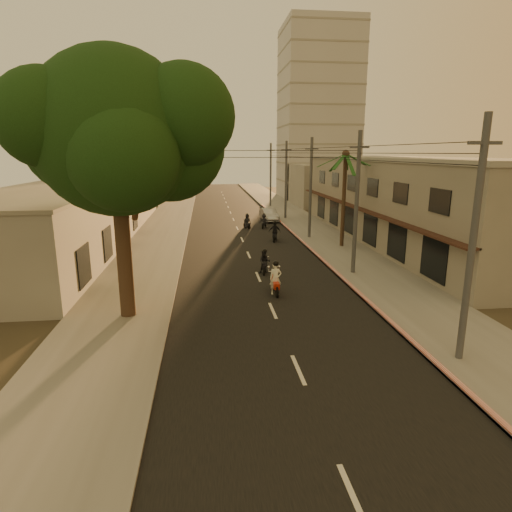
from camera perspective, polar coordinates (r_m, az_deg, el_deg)
The scene contains 20 objects.
ground at distance 19.67m, azimuth 3.16°, elevation -9.38°, with size 160.00×160.00×0.00m, color #383023.
road at distance 38.73m, azimuth -1.87°, elevation 2.20°, with size 10.00×140.00×0.02m, color black.
sidewalk_right at distance 40.04m, azimuth 8.90°, elevation 2.49°, with size 5.00×140.00×0.12m, color slate.
sidewalk_left at distance 38.83m, azimuth -12.97°, elevation 1.96°, with size 5.00×140.00×0.12m, color slate.
curb_stripe at distance 34.70m, azimuth 7.27°, elevation 0.90°, with size 0.20×60.00×0.20m, color red.
shophouse_row at distance 39.92m, azimuth 18.90°, elevation 7.10°, with size 8.80×34.20×7.30m.
left_building at distance 34.00m, azimuth -25.20°, elevation 3.73°, with size 8.20×24.20×5.20m.
distant_tower at distance 76.54m, azimuth 8.26°, elevation 18.23°, with size 12.10×12.10×28.00m.
broadleaf_tree at distance 20.29m, azimuth -17.08°, elevation 15.30°, with size 9.60×8.70×12.10m.
palm_tree at distance 35.63m, azimuth 11.86°, elevation 12.49°, with size 5.00×5.00×8.20m.
utility_poles at distance 38.99m, azimuth 7.37°, elevation 11.84°, with size 1.20×48.26×9.00m.
filler_right at distance 65.30m, azimuth 8.69°, elevation 9.37°, with size 8.00×14.00×6.00m, color gray.
filler_left_near at distance 53.23m, azimuth -18.53°, elevation 7.02°, with size 8.00×14.00×4.40m, color gray.
filler_left_far at distance 70.79m, azimuth -15.71°, elevation 9.75°, with size 8.00×14.00×7.00m, color gray.
scooter_red at distance 23.72m, azimuth 2.62°, elevation -3.16°, with size 0.73×1.96×1.93m.
scooter_mid_a at distance 27.77m, azimuth 1.17°, elevation -0.83°, with size 0.99×1.66×1.65m.
scooter_mid_b at distance 37.88m, azimuth 2.50°, elevation 3.22°, with size 1.22×1.87×1.87m.
scooter_far_a at distance 44.38m, azimuth -1.18°, elevation 4.61°, with size 1.03×1.56×1.59m.
scooter_far_b at distance 44.53m, azimuth 1.06°, elevation 4.64°, with size 1.33×1.52×1.56m.
parked_car at distance 49.38m, azimuth 1.75°, elevation 5.52°, with size 1.84×4.50×1.45m, color #A5A9AE.
Camera 1 is at (-3.17, -17.83, 7.68)m, focal length 30.00 mm.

